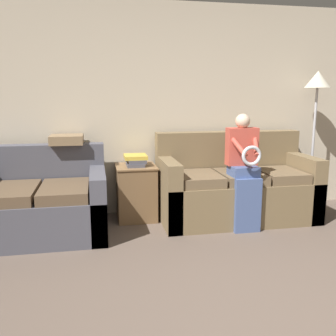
# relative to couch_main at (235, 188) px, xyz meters

# --- Properties ---
(wall_back) EXTENTS (7.05, 0.06, 2.55)m
(wall_back) POSITION_rel_couch_main_xyz_m (-0.54, 0.50, 0.91)
(wall_back) COLOR beige
(wall_back) RESTS_ON ground_plane
(couch_main) EXTENTS (1.81, 0.86, 1.02)m
(couch_main) POSITION_rel_couch_main_xyz_m (0.00, 0.00, 0.00)
(couch_main) COLOR brown
(couch_main) RESTS_ON ground_plane
(couch_side) EXTENTS (1.35, 1.00, 0.91)m
(couch_side) POSITION_rel_couch_main_xyz_m (-2.20, -0.11, -0.04)
(couch_side) COLOR #4C4C56
(couch_side) RESTS_ON ground_plane
(child_left_seated) EXTENTS (0.34, 0.37, 1.26)m
(child_left_seated) POSITION_rel_couch_main_xyz_m (-0.04, -0.36, 0.32)
(child_left_seated) COLOR #475B8E
(child_left_seated) RESTS_ON ground_plane
(side_shelf) EXTENTS (0.47, 0.50, 0.64)m
(side_shelf) POSITION_rel_couch_main_xyz_m (-1.16, 0.20, -0.03)
(side_shelf) COLOR brown
(side_shelf) RESTS_ON ground_plane
(book_stack) EXTENTS (0.26, 0.31, 0.13)m
(book_stack) POSITION_rel_couch_main_xyz_m (-1.16, 0.20, 0.35)
(book_stack) COLOR #4C4C56
(book_stack) RESTS_ON side_shelf
(floor_lamp) EXTENTS (0.32, 0.32, 1.75)m
(floor_lamp) POSITION_rel_couch_main_xyz_m (1.10, 0.18, 1.11)
(floor_lamp) COLOR #2D2B28
(floor_lamp) RESTS_ON ground_plane
(throw_pillow) EXTENTS (0.36, 0.36, 0.10)m
(throw_pillow) POSITION_rel_couch_main_xyz_m (-1.93, 0.25, 0.60)
(throw_pillow) COLOR #846B4C
(throw_pillow) RESTS_ON couch_side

